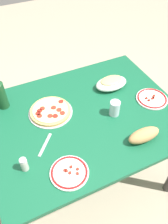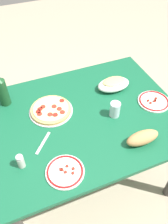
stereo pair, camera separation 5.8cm
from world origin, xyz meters
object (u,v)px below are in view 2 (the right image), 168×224
(side_plate_near, at_px, (65,171))
(side_plate_far, at_px, (154,101))
(dining_table, at_px, (84,127))
(baked_pasta_dish, at_px, (114,84))
(pepperoni_pizza, at_px, (51,110))
(water_glass, at_px, (115,109))
(bread_loaf, at_px, (143,138))
(spice_shaker, at_px, (21,161))
(wine_bottle, at_px, (2,90))

(side_plate_near, bearing_deg, side_plate_far, 20.65)
(dining_table, bearing_deg, side_plate_near, -125.79)
(baked_pasta_dish, height_order, side_plate_near, baked_pasta_dish)
(dining_table, relative_size, pepperoni_pizza, 4.35)
(side_plate_near, bearing_deg, water_glass, 32.25)
(dining_table, xyz_separation_m, bread_loaf, (0.23, -0.33, 0.16))
(pepperoni_pizza, height_order, water_glass, water_glass)
(bread_loaf, bearing_deg, pepperoni_pizza, 133.56)
(side_plate_near, relative_size, side_plate_far, 0.96)
(dining_table, xyz_separation_m, pepperoni_pizza, (-0.19, 0.12, 0.13))
(side_plate_far, distance_m, spice_shaker, 0.96)
(wine_bottle, relative_size, spice_shaker, 3.38)
(dining_table, distance_m, baked_pasta_dish, 0.38)
(water_glass, height_order, side_plate_near, water_glass)
(spice_shaker, bearing_deg, wine_bottle, 89.85)
(wine_bottle, relative_size, water_glass, 2.83)
(pepperoni_pizza, bearing_deg, baked_pasta_dish, 6.51)
(pepperoni_pizza, distance_m, side_plate_near, 0.47)
(pepperoni_pizza, bearing_deg, side_plate_far, -14.97)
(water_glass, relative_size, side_plate_near, 0.50)
(baked_pasta_dish, distance_m, water_glass, 0.27)
(baked_pasta_dish, relative_size, bread_loaf, 1.16)
(baked_pasta_dish, xyz_separation_m, bread_loaf, (-0.07, -0.50, -0.00))
(dining_table, xyz_separation_m, spice_shaker, (-0.46, -0.22, 0.16))
(bread_loaf, distance_m, spice_shaker, 0.70)
(wine_bottle, bearing_deg, water_glass, -30.90)
(side_plate_near, bearing_deg, baked_pasta_dish, 43.23)
(side_plate_far, height_order, spice_shaker, spice_shaker)
(dining_table, height_order, bread_loaf, bread_loaf)
(side_plate_near, xyz_separation_m, bread_loaf, (0.48, 0.02, 0.03))
(baked_pasta_dish, distance_m, side_plate_far, 0.31)
(pepperoni_pizza, xyz_separation_m, water_glass, (0.38, -0.19, 0.04))
(water_glass, relative_size, side_plate_far, 0.48)
(wine_bottle, relative_size, side_plate_near, 1.41)
(side_plate_far, distance_m, bread_loaf, 0.37)
(baked_pasta_dish, bearing_deg, wine_bottle, 169.72)
(baked_pasta_dish, bearing_deg, pepperoni_pizza, -173.49)
(water_glass, relative_size, bread_loaf, 0.50)
(side_plate_near, xyz_separation_m, spice_shaker, (-0.20, 0.13, 0.03))
(spice_shaker, bearing_deg, water_glass, 13.02)
(pepperoni_pizza, height_order, bread_loaf, bread_loaf)
(dining_table, distance_m, wine_bottle, 0.60)
(baked_pasta_dish, distance_m, side_plate_near, 0.76)
(baked_pasta_dish, relative_size, spice_shaker, 2.76)
(dining_table, bearing_deg, water_glass, -21.62)
(baked_pasta_dish, distance_m, wine_bottle, 0.77)
(spice_shaker, bearing_deg, side_plate_far, 9.20)
(wine_bottle, height_order, bread_loaf, wine_bottle)
(side_plate_far, bearing_deg, water_glass, -178.91)
(spice_shaker, bearing_deg, pepperoni_pizza, 51.81)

